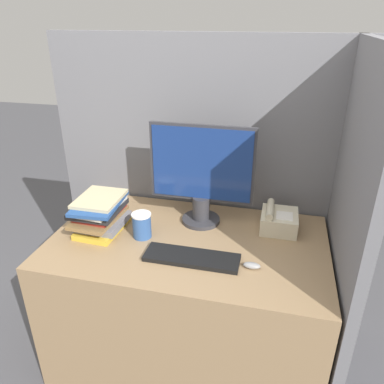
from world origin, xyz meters
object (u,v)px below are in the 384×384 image
Objects in this scene: desk_telephone at (278,220)px; book_stack at (100,213)px; monitor at (201,178)px; mouse at (252,265)px; coffee_cup at (142,225)px; keyboard at (192,258)px.

book_stack is at bearing -166.59° from desk_telephone.
mouse is (0.30, -0.34, -0.24)m from monitor.
desk_telephone is at bearing 74.64° from mouse.
mouse is 0.56m from coffee_cup.
book_stack is at bearing 163.44° from keyboard.
book_stack is at bearing -157.76° from monitor.
coffee_cup reaches higher than mouse.
desk_telephone reaches higher than keyboard.
mouse is at bearing -13.23° from coffee_cup.
desk_telephone is (0.87, 0.21, -0.04)m from book_stack.
monitor is 4.15× the size of coffee_cup.
monitor reaches higher than book_stack.
monitor is 0.38m from coffee_cup.
coffee_cup and desk_telephone have the same top height.
book_stack is at bearing 169.00° from mouse.
mouse is (0.26, 0.00, 0.00)m from keyboard.
coffee_cup is 0.39× the size of book_stack.
desk_telephone is (0.36, 0.36, 0.04)m from keyboard.
monitor reaches higher than coffee_cup.
monitor is at bearing 41.02° from coffee_cup.
keyboard is 0.31m from coffee_cup.
desk_telephone is (0.10, 0.36, 0.04)m from mouse.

